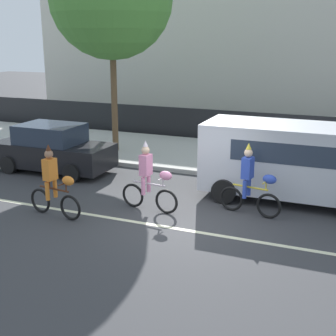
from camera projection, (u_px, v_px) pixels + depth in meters
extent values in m
plane|color=#38383A|center=(190.00, 223.00, 11.81)|extent=(80.00, 80.00, 0.00)
cube|color=beige|center=(183.00, 230.00, 11.37)|extent=(36.00, 0.14, 0.01)
cube|color=#ADAAA3|center=(249.00, 159.00, 17.57)|extent=(60.00, 5.00, 0.15)
cube|color=black|center=(265.00, 129.00, 19.98)|extent=(40.00, 0.08, 1.40)
cube|color=beige|center=(285.00, 56.00, 27.12)|extent=(28.00, 8.00, 6.88)
torus|color=black|center=(70.00, 208.00, 11.88)|extent=(0.67, 0.17, 0.67)
torus|color=black|center=(40.00, 201.00, 12.40)|extent=(0.67, 0.17, 0.67)
cylinder|color=#4C2614|center=(54.00, 189.00, 12.03)|extent=(0.96, 0.19, 0.05)
cylinder|color=#4C2614|center=(50.00, 185.00, 12.08)|extent=(0.04, 0.04, 0.18)
cylinder|color=#4C2614|center=(66.00, 187.00, 11.79)|extent=(0.04, 0.04, 0.23)
cylinder|color=#4C2614|center=(66.00, 183.00, 11.76)|extent=(0.10, 0.50, 0.03)
ellipsoid|color=orange|center=(68.00, 181.00, 11.70)|extent=(0.38, 0.25, 0.24)
cube|color=orange|center=(50.00, 169.00, 11.94)|extent=(0.28, 0.35, 0.56)
sphere|color=#9E7051|center=(49.00, 154.00, 11.83)|extent=(0.22, 0.22, 0.22)
cone|color=#4C2614|center=(48.00, 147.00, 11.78)|extent=(0.14, 0.14, 0.16)
cylinder|color=orange|center=(47.00, 191.00, 11.97)|extent=(0.11, 0.11, 0.48)
cylinder|color=orange|center=(55.00, 188.00, 12.20)|extent=(0.11, 0.11, 0.48)
torus|color=black|center=(166.00, 202.00, 12.32)|extent=(0.67, 0.14, 0.67)
torus|color=black|center=(133.00, 195.00, 12.80)|extent=(0.67, 0.14, 0.67)
cylinder|color=silver|center=(149.00, 184.00, 12.45)|extent=(0.97, 0.15, 0.05)
cylinder|color=silver|center=(144.00, 180.00, 12.49)|extent=(0.04, 0.04, 0.18)
cylinder|color=silver|center=(163.00, 182.00, 12.23)|extent=(0.04, 0.04, 0.23)
cylinder|color=silver|center=(163.00, 178.00, 12.19)|extent=(0.08, 0.50, 0.03)
ellipsoid|color=pink|center=(166.00, 176.00, 12.14)|extent=(0.38, 0.24, 0.24)
cube|color=pink|center=(146.00, 165.00, 12.36)|extent=(0.27, 0.34, 0.56)
sphere|color=beige|center=(146.00, 150.00, 12.25)|extent=(0.22, 0.22, 0.22)
cone|color=silver|center=(145.00, 143.00, 12.20)|extent=(0.14, 0.14, 0.16)
cylinder|color=pink|center=(143.00, 186.00, 12.39)|extent=(0.11, 0.11, 0.48)
cylinder|color=pink|center=(149.00, 183.00, 12.63)|extent=(0.11, 0.11, 0.48)
torus|color=black|center=(269.00, 206.00, 12.01)|extent=(0.67, 0.18, 0.67)
torus|color=black|center=(231.00, 199.00, 12.54)|extent=(0.67, 0.18, 0.67)
cylinder|color=gold|center=(250.00, 187.00, 12.16)|extent=(0.96, 0.21, 0.05)
cylinder|color=gold|center=(245.00, 183.00, 12.21)|extent=(0.04, 0.04, 0.18)
cylinder|color=gold|center=(266.00, 186.00, 11.91)|extent=(0.04, 0.04, 0.23)
cylinder|color=gold|center=(266.00, 181.00, 11.88)|extent=(0.12, 0.50, 0.03)
ellipsoid|color=#2D47B2|center=(270.00, 179.00, 11.82)|extent=(0.39, 0.26, 0.24)
cube|color=#2D47B2|center=(248.00, 168.00, 12.07)|extent=(0.29, 0.36, 0.56)
sphere|color=beige|center=(248.00, 153.00, 11.96)|extent=(0.22, 0.22, 0.22)
cone|color=gold|center=(249.00, 146.00, 11.91)|extent=(0.14, 0.14, 0.16)
cylinder|color=#2D47B2|center=(245.00, 189.00, 12.11)|extent=(0.11, 0.11, 0.48)
cylinder|color=#2D47B2|center=(249.00, 187.00, 12.34)|extent=(0.11, 0.11, 0.48)
cube|color=silver|center=(293.00, 158.00, 13.11)|extent=(5.00, 2.00, 1.90)
cube|color=#283342|center=(309.00, 148.00, 12.87)|extent=(3.90, 2.02, 0.56)
cylinder|color=black|center=(224.00, 191.00, 13.09)|extent=(0.70, 0.22, 0.70)
cylinder|color=black|center=(241.00, 173.00, 14.87)|extent=(0.70, 0.22, 0.70)
cube|color=black|center=(54.00, 154.00, 16.15)|extent=(4.10, 1.72, 0.80)
cube|color=#232D3D|center=(50.00, 134.00, 16.00)|extent=(2.10, 1.58, 0.64)
cylinder|color=black|center=(72.00, 173.00, 15.00)|extent=(0.60, 0.20, 0.60)
cylinder|color=black|center=(99.00, 160.00, 16.53)|extent=(0.60, 0.20, 0.60)
cylinder|color=black|center=(9.00, 165.00, 15.94)|extent=(0.60, 0.20, 0.60)
cylinder|color=black|center=(40.00, 154.00, 17.47)|extent=(0.60, 0.20, 0.60)
cylinder|color=brown|center=(114.00, 97.00, 18.12)|extent=(0.24, 0.24, 4.19)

